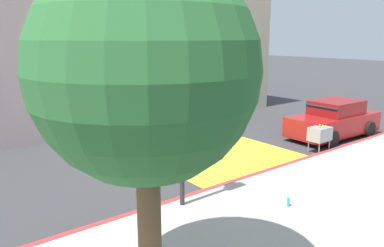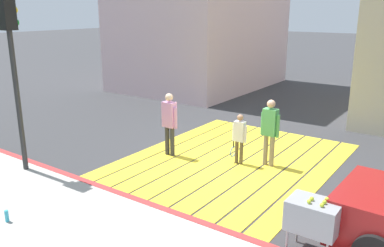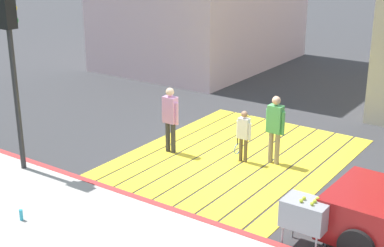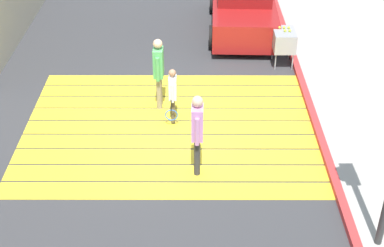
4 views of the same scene
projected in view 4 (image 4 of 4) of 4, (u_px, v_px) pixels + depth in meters
ground_plane at (170, 128)px, 12.59m from camera, size 120.00×120.00×0.00m
crosswalk_stripes at (170, 127)px, 12.59m from camera, size 6.40×4.90×0.01m
curb_painted at (316, 125)px, 12.55m from camera, size 0.16×40.00×0.13m
car_parked_near_curb at (243, 6)px, 16.79m from camera, size 2.09×4.36×1.57m
tennis_ball_cart at (284, 40)px, 14.85m from camera, size 0.56×0.80×1.02m
pedestrian_adult_lead at (197, 129)px, 10.72m from camera, size 0.23×0.50×1.72m
pedestrian_adult_trailing at (159, 69)px, 12.82m from camera, size 0.23×0.50×1.72m
pedestrian_child_with_racket at (173, 93)px, 12.40m from camera, size 0.28×0.40×1.32m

